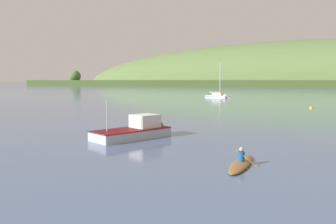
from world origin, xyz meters
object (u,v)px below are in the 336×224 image
Objects in this scene: sailboat_near_mooring at (220,97)px; canoe_with_paddler at (241,164)px; mooring_buoy_foreground at (311,108)px; fishing_boat_moored at (139,132)px.

sailboat_near_mooring is 2.21× the size of canoe_with_paddler.
sailboat_near_mooring reaches higher than mooring_buoy_foreground.
mooring_buoy_foreground is (9.08, 33.91, -0.35)m from fishing_boat_moored.
fishing_boat_moored reaches higher than canoe_with_paddler.
fishing_boat_moored is 10.06m from canoe_with_paddler.
canoe_with_paddler is at bearing -90.35° from mooring_buoy_foreground.
fishing_boat_moored is (12.46, -56.16, 0.20)m from sailboat_near_mooring.
fishing_boat_moored is 10.75× the size of mooring_buoy_foreground.
canoe_with_paddler is 38.69m from mooring_buoy_foreground.
mooring_buoy_foreground is (0.23, 38.68, -0.09)m from canoe_with_paddler.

